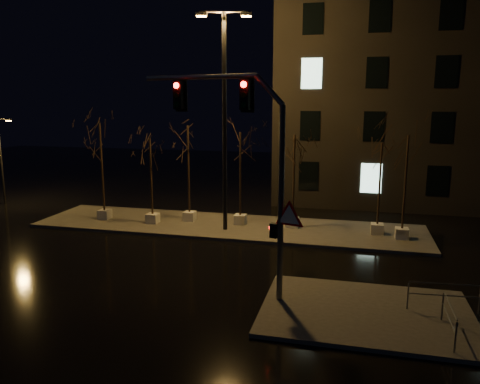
# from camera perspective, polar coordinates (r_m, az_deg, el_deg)

# --- Properties ---
(ground) EXTENTS (90.00, 90.00, 0.00)m
(ground) POSITION_cam_1_polar(r_m,az_deg,el_deg) (21.29, -5.95, -8.53)
(ground) COLOR black
(ground) RESTS_ON ground
(median) EXTENTS (22.00, 5.00, 0.15)m
(median) POSITION_cam_1_polar(r_m,az_deg,el_deg) (26.72, -1.61, -4.19)
(median) COLOR #413F3A
(median) RESTS_ON ground
(sidewalk_corner) EXTENTS (7.00, 5.00, 0.15)m
(sidewalk_corner) POSITION_cam_1_polar(r_m,az_deg,el_deg) (16.90, 15.08, -14.00)
(sidewalk_corner) COLOR #413F3A
(sidewalk_corner) RESTS_ON ground
(building) EXTENTS (25.00, 12.00, 15.00)m
(building) POSITION_cam_1_polar(r_m,az_deg,el_deg) (37.52, 25.22, 10.66)
(building) COLOR black
(building) RESTS_ON ground
(tree_0) EXTENTS (1.80, 1.80, 5.86)m
(tree_0) POSITION_cam_1_polar(r_m,az_deg,el_deg) (28.47, -16.62, 5.55)
(tree_0) COLOR silver
(tree_0) RESTS_ON median
(tree_1) EXTENTS (1.80, 1.80, 5.01)m
(tree_1) POSITION_cam_1_polar(r_m,az_deg,el_deg) (26.91, -10.86, 4.14)
(tree_1) COLOR silver
(tree_1) RESTS_ON median
(tree_2) EXTENTS (1.80, 1.80, 5.73)m
(tree_2) POSITION_cam_1_polar(r_m,az_deg,el_deg) (27.02, -6.35, 5.46)
(tree_2) COLOR silver
(tree_2) RESTS_ON median
(tree_3) EXTENTS (1.80, 1.80, 5.39)m
(tree_3) POSITION_cam_1_polar(r_m,az_deg,el_deg) (26.15, 0.04, 4.78)
(tree_3) COLOR silver
(tree_3) RESTS_ON median
(tree_4) EXTENTS (1.80, 1.80, 5.30)m
(tree_4) POSITION_cam_1_polar(r_m,az_deg,el_deg) (25.69, 6.62, 4.43)
(tree_4) COLOR silver
(tree_4) RESTS_ON median
(tree_5) EXTENTS (1.80, 1.80, 4.97)m
(tree_5) POSITION_cam_1_polar(r_m,az_deg,el_deg) (25.27, 16.80, 3.35)
(tree_5) COLOR silver
(tree_5) RESTS_ON median
(tree_6) EXTENTS (1.80, 1.80, 5.43)m
(tree_6) POSITION_cam_1_polar(r_m,az_deg,el_deg) (24.74, 19.68, 3.83)
(tree_6) COLOR silver
(tree_6) RESTS_ON median
(traffic_signal_mast) EXTENTS (6.30, 1.61, 7.88)m
(traffic_signal_mast) POSITION_cam_1_polar(r_m,az_deg,el_deg) (16.36, 0.93, 4.76)
(traffic_signal_mast) COLOR #53565A
(traffic_signal_mast) RESTS_ON sidewalk_corner
(streetlight_main) EXTENTS (2.83, 1.00, 11.43)m
(streetlight_main) POSITION_cam_1_polar(r_m,az_deg,el_deg) (24.90, -1.91, 10.22)
(streetlight_main) COLOR black
(streetlight_main) RESTS_ON median
(streetlight_far) EXTENTS (1.16, 0.20, 5.95)m
(streetlight_far) POSITION_cam_1_polar(r_m,az_deg,el_deg) (36.10, -27.05, 3.78)
(streetlight_far) COLOR black
(streetlight_far) RESTS_ON ground
(guard_rail_a) EXTENTS (2.33, 0.23, 1.01)m
(guard_rail_a) POSITION_cam_1_polar(r_m,az_deg,el_deg) (17.39, 23.59, -11.21)
(guard_rail_a) COLOR #53565A
(guard_rail_a) RESTS_ON sidewalk_corner
(guard_rail_b) EXTENTS (0.06, 2.11, 1.00)m
(guard_rail_b) POSITION_cam_1_polar(r_m,az_deg,el_deg) (15.83, 24.13, -13.54)
(guard_rail_b) COLOR #53565A
(guard_rail_b) RESTS_ON sidewalk_corner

